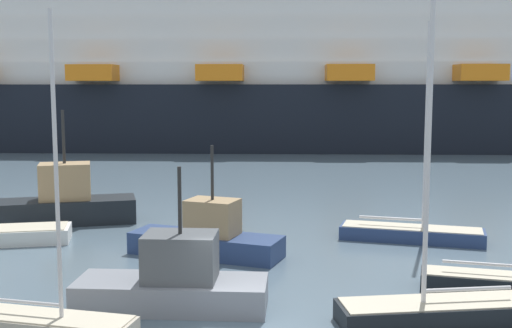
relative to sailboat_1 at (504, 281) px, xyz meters
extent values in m
cube|color=black|center=(-0.01, 0.00, -0.12)|extent=(5.19, 2.27, 0.56)
cube|color=beige|center=(-0.01, 0.00, 0.18)|extent=(4.97, 2.13, 0.04)
cylinder|color=silver|center=(-0.72, 0.16, 0.51)|extent=(2.24, 0.58, 0.10)
cube|color=navy|center=(-1.62, 6.81, -0.12)|extent=(6.09, 2.76, 0.56)
cube|color=beige|center=(-1.62, 6.81, 0.18)|extent=(5.83, 2.60, 0.04)
cylinder|color=silver|center=(-1.16, 6.70, 4.41)|extent=(0.14, 0.14, 8.51)
cylinder|color=silver|center=(-2.45, 7.00, 0.51)|extent=(2.62, 0.71, 0.11)
cube|color=#BCB29E|center=(-12.90, -4.29, -0.12)|extent=(4.67, 2.03, 0.56)
cube|color=beige|center=(-12.90, -4.29, 0.18)|extent=(4.47, 1.90, 0.04)
cylinder|color=silver|center=(-12.54, -4.36, 4.05)|extent=(0.11, 0.11, 7.79)
cylinder|color=silver|center=(-13.54, -4.17, 0.51)|extent=(2.02, 0.45, 0.09)
cube|color=black|center=(-2.61, -2.65, -0.11)|extent=(5.75, 2.46, 0.58)
cube|color=beige|center=(-2.61, -2.65, 0.19)|extent=(5.51, 2.30, 0.04)
cylinder|color=silver|center=(-3.05, -2.73, 5.34)|extent=(0.13, 0.13, 10.33)
cylinder|color=silver|center=(-1.82, -2.50, 0.52)|extent=(2.49, 0.55, 0.11)
cube|color=navy|center=(-9.95, 4.02, 0.01)|extent=(6.17, 3.48, 0.83)
cube|color=#A3845B|center=(-9.67, 3.93, 1.11)|extent=(2.20, 1.86, 1.36)
cylinder|color=#262626|center=(-9.67, 3.93, 2.83)|extent=(0.12, 0.12, 2.07)
cube|color=black|center=(-17.67, 9.31, 0.18)|extent=(7.44, 4.12, 1.15)
cube|color=#A3845B|center=(-17.33, 9.41, 1.61)|extent=(2.69, 2.22, 1.71)
cylinder|color=#262626|center=(-17.33, 9.41, 3.71)|extent=(0.14, 0.14, 2.50)
cube|color=gray|center=(-10.17, -1.87, 0.02)|extent=(5.60, 2.03, 0.85)
cube|color=#4C5156|center=(-9.89, -1.88, 1.14)|extent=(2.10, 1.52, 1.38)
cylinder|color=#262626|center=(-9.89, -1.88, 2.81)|extent=(0.11, 0.11, 1.95)
sphere|color=orange|center=(-9.21, 8.16, -0.05)|extent=(0.70, 0.70, 0.70)
cylinder|color=black|center=(-9.21, 8.16, 0.63)|extent=(0.06, 0.06, 0.65)
cube|color=black|center=(-13.53, 48.99, 2.90)|extent=(120.21, 19.09, 6.59)
cube|color=white|center=(-13.53, 48.99, 7.27)|extent=(110.58, 16.89, 2.16)
cube|color=white|center=(-13.53, 48.99, 9.43)|extent=(103.94, 15.88, 2.16)
cube|color=white|center=(-13.53, 48.99, 11.59)|extent=(97.31, 14.86, 2.16)
cube|color=white|center=(-13.53, 48.99, 13.75)|extent=(90.67, 13.85, 2.16)
cube|color=orange|center=(-25.35, 40.03, 7.27)|extent=(4.38, 3.44, 1.51)
cube|color=orange|center=(-13.37, 40.26, 7.27)|extent=(4.38, 3.44, 1.51)
cube|color=orange|center=(-1.38, 40.49, 7.27)|extent=(4.38, 3.44, 1.51)
cube|color=orange|center=(10.61, 40.72, 7.27)|extent=(4.38, 3.44, 1.51)
camera|label=1|loc=(-6.69, -19.87, 6.09)|focal=44.96mm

